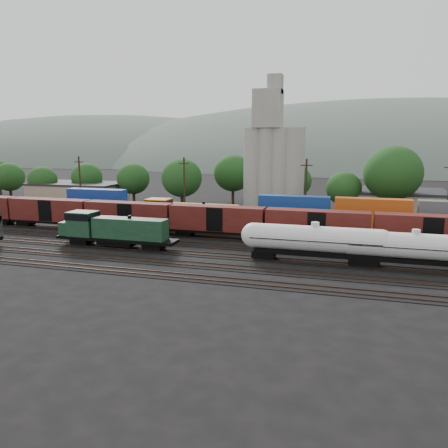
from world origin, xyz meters
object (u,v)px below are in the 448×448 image
(green_locomotive, at_px, (110,229))
(grain_silo, at_px, (273,159))
(orange_locomotive, at_px, (185,214))
(tank_car_a, at_px, (315,240))

(green_locomotive, bearing_deg, grain_silo, 68.48)
(green_locomotive, relative_size, orange_locomotive, 0.91)
(tank_car_a, relative_size, orange_locomotive, 0.95)
(green_locomotive, bearing_deg, orange_locomotive, 69.24)
(green_locomotive, height_order, grain_silo, grain_silo)
(tank_car_a, bearing_deg, grain_silo, 107.23)
(green_locomotive, distance_m, grain_silo, 44.89)
(green_locomotive, relative_size, grain_silo, 0.62)
(orange_locomotive, bearing_deg, grain_silo, 68.04)
(orange_locomotive, xyz_separation_m, grain_silo, (10.48, 26.00, 8.45))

